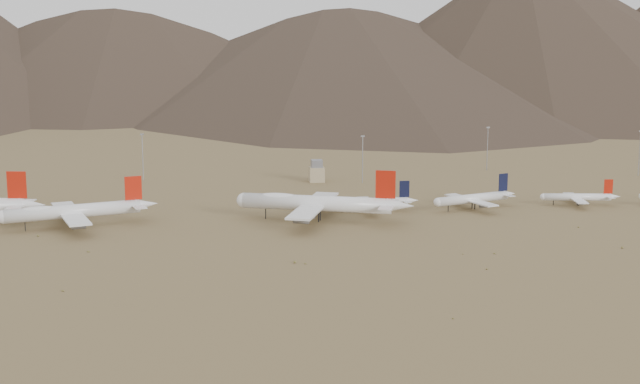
{
  "coord_description": "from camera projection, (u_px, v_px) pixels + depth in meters",
  "views": [
    {
      "loc": [
        -25.8,
        -353.89,
        82.29
      ],
      "look_at": [
        20.86,
        30.0,
        10.96
      ],
      "focal_mm": 50.0,
      "sensor_mm": 36.0,
      "label": 1
    }
  ],
  "objects": [
    {
      "name": "ground",
      "position": [
        278.0,
        233.0,
        363.47
      ],
      "size": [
        3000.0,
        3000.0,
        0.0
      ],
      "primitive_type": "plane",
      "color": "olive",
      "rests_on": "ground"
    },
    {
      "name": "widebody_centre",
      "position": [
        74.0,
        211.0,
        372.82
      ],
      "size": [
        64.7,
        51.38,
        19.86
      ],
      "rotation": [
        0.0,
        0.0,
        0.3
      ],
      "color": "white",
      "rests_on": "ground"
    },
    {
      "name": "widebody_east",
      "position": [
        317.0,
        203.0,
        383.65
      ],
      "size": [
        74.99,
        59.77,
        23.21
      ],
      "rotation": [
        0.0,
        0.0,
        -0.33
      ],
      "color": "white",
      "rests_on": "ground"
    },
    {
      "name": "narrowbody_a",
      "position": [
        371.0,
        202.0,
        404.2
      ],
      "size": [
        42.38,
        30.23,
        13.98
      ],
      "rotation": [
        0.0,
        0.0,
        -0.01
      ],
      "color": "white",
      "rests_on": "ground"
    },
    {
      "name": "narrowbody_b",
      "position": [
        474.0,
        198.0,
        410.63
      ],
      "size": [
        44.08,
        33.01,
        15.27
      ],
      "rotation": [
        0.0,
        0.0,
        0.36
      ],
      "color": "white",
      "rests_on": "ground"
    },
    {
      "name": "narrowbody_c",
      "position": [
        579.0,
        197.0,
        418.59
      ],
      "size": [
        37.72,
        27.37,
        12.49
      ],
      "rotation": [
        0.0,
        0.0,
        -0.13
      ],
      "color": "white",
      "rests_on": "ground"
    },
    {
      "name": "control_tower",
      "position": [
        317.0,
        172.0,
        483.21
      ],
      "size": [
        8.0,
        8.0,
        12.0
      ],
      "color": "tan",
      "rests_on": "ground"
    },
    {
      "name": "mast_west",
      "position": [
        143.0,
        154.0,
        486.81
      ],
      "size": [
        2.0,
        0.6,
        25.7
      ],
      "color": "gray",
      "rests_on": "ground"
    },
    {
      "name": "mast_centre",
      "position": [
        363.0,
        157.0,
        478.16
      ],
      "size": [
        2.0,
        0.6,
        25.7
      ],
      "color": "gray",
      "rests_on": "ground"
    },
    {
      "name": "mast_east",
      "position": [
        487.0,
        146.0,
        520.33
      ],
      "size": [
        2.0,
        0.6,
        25.7
      ],
      "color": "gray",
      "rests_on": "ground"
    },
    {
      "name": "mast_far_east",
      "position": [
        640.0,
        151.0,
        500.79
      ],
      "size": [
        2.0,
        0.6,
        25.7
      ],
      "color": "gray",
      "rests_on": "ground"
    },
    {
      "name": "desert_scrub",
      "position": [
        279.0,
        269.0,
        307.57
      ],
      "size": [
        354.94,
        146.99,
        0.88
      ],
      "color": "olive",
      "rests_on": "ground"
    }
  ]
}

